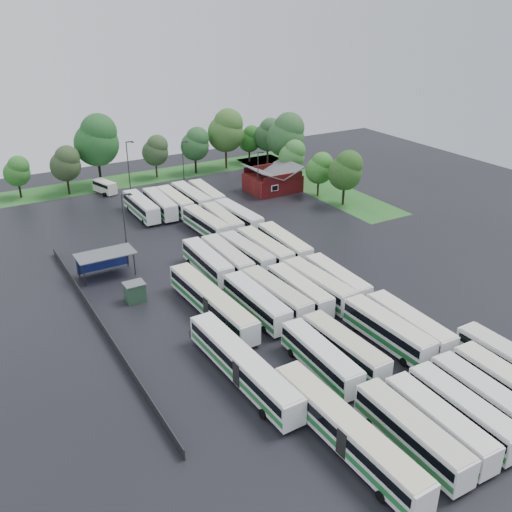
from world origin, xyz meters
TOP-DOWN VIEW (x-y plane):
  - ground at (0.00, 0.00)m, footprint 160.00×160.00m
  - brick_building at (24.00, 42.77)m, footprint 10.07×8.60m
  - wash_shed at (-17.20, 22.02)m, footprint 8.20×4.20m
  - utility_hut at (-16.20, 12.60)m, footprint 2.70×2.20m
  - grass_strip_north at (2.00, 64.80)m, footprint 80.00×10.00m
  - grass_strip_east at (34.00, 42.80)m, footprint 10.00×50.00m
  - west_fence at (-22.20, 8.00)m, footprint 0.10×50.00m
  - bus_r0c0 at (-4.31, -25.88)m, footprint 2.80×12.54m
  - bus_r0c1 at (-1.17, -26.08)m, footprint 2.85×12.07m
  - bus_r0c2 at (2.06, -26.05)m, footprint 2.82×12.11m
  - bus_r0c3 at (5.29, -25.91)m, footprint 2.92×12.21m
  - bus_r0c4 at (8.59, -26.17)m, footprint 2.95×12.68m
  - bus_r1c0 at (-4.35, -12.45)m, footprint 2.92×12.15m
  - bus_r1c1 at (-1.01, -12.31)m, footprint 2.93×12.23m
  - bus_r1c3 at (5.38, -12.16)m, footprint 2.95×12.76m
  - bus_r1c4 at (8.33, -12.54)m, footprint 2.94×12.63m
  - bus_r2c0 at (-4.33, 1.17)m, footprint 2.83×12.63m
  - bus_r2c1 at (-1.23, 1.45)m, footprint 3.29×12.68m
  - bus_r2c2 at (2.14, 1.05)m, footprint 2.58×12.01m
  - bus_r2c3 at (5.11, 0.95)m, footprint 3.17×12.75m
  - bus_r2c4 at (8.26, 1.02)m, footprint 2.92×12.19m
  - bus_r3c0 at (-4.38, 14.98)m, footprint 2.84×12.37m
  - bus_r3c1 at (-1.33, 14.66)m, footprint 2.80×12.40m
  - bus_r3c2 at (1.99, 14.84)m, footprint 3.08×12.13m
  - bus_r3c3 at (5.03, 14.59)m, footprint 2.81×12.55m
  - bus_r3c4 at (8.54, 14.56)m, footprint 3.17×12.65m
  - bus_r4c2 at (1.95, 28.65)m, footprint 3.08×12.29m
  - bus_r4c3 at (5.03, 28.59)m, footprint 3.05×12.14m
  - bus_r4c4 at (8.26, 28.73)m, footprint 3.19×12.48m
  - bus_r5c0 at (-4.51, 42.10)m, footprint 2.67×12.41m
  - bus_r5c1 at (-1.03, 41.74)m, footprint 3.11×12.37m
  - bus_r5c2 at (1.87, 41.69)m, footprint 2.66×12.20m
  - bus_r5c3 at (5.30, 41.93)m, footprint 2.80×12.72m
  - bus_r5c4 at (8.60, 42.05)m, footprint 3.22×12.36m
  - artic_bus_west_a at (-9.21, -22.89)m, footprint 3.02×18.91m
  - artic_bus_west_b at (-9.12, 3.99)m, footprint 3.33×18.88m
  - artic_bus_west_c at (-12.32, -9.66)m, footprint 3.29×18.90m
  - minibus at (-6.27, 58.74)m, footprint 3.68×6.10m
  - tree_north_0 at (-21.49, 64.36)m, footprint 5.13×5.13m
  - tree_north_1 at (-12.65, 61.57)m, footprint 6.05×6.05m
  - tree_north_2 at (-5.26, 64.15)m, footprint 9.14×9.14m
  - tree_north_3 at (7.02, 63.61)m, footprint 5.71×5.71m
  - tree_north_4 at (15.87, 62.13)m, footprint 6.32×6.32m
  - tree_north_5 at (23.70, 62.26)m, footprint 8.29×8.29m
  - tree_north_6 at (30.92, 64.07)m, footprint 5.35×5.35m
  - tree_east_0 at (31.37, 28.50)m, footprint 6.43×6.43m
  - tree_east_1 at (30.37, 35.39)m, footprint 5.37×5.37m
  - tree_east_2 at (30.70, 45.61)m, footprint 5.60×5.58m
  - tree_east_3 at (33.00, 51.52)m, footprint 8.31×8.31m
  - tree_east_4 at (34.07, 60.82)m, footprint 6.56×6.56m
  - lamp_post_ne at (19.19, 40.34)m, footprint 1.42×0.28m
  - lamp_post_nw at (-13.08, 24.18)m, footprint 1.68×0.33m
  - lamp_post_back_w at (-1.98, 55.07)m, footprint 1.67×0.32m
  - lamp_post_back_e at (9.59, 54.69)m, footprint 1.46×0.28m
  - puddle_0 at (-1.22, -20.73)m, footprint 4.17×4.17m
  - puddle_1 at (7.40, -20.68)m, footprint 2.88×2.88m
  - puddle_2 at (-10.38, 0.14)m, footprint 6.87×6.87m
  - puddle_3 at (5.84, -0.98)m, footprint 4.17×4.17m
  - puddle_4 at (11.44, -15.63)m, footprint 3.56×3.56m

SIDE VIEW (x-z plane):
  - ground at x=0.00m, z-range 0.00..0.00m
  - puddle_0 at x=-1.22m, z-range 0.00..0.01m
  - puddle_1 at x=7.40m, z-range 0.00..0.01m
  - puddle_2 at x=-10.38m, z-range 0.00..0.01m
  - puddle_3 at x=5.84m, z-range 0.00..0.01m
  - puddle_4 at x=11.44m, z-range 0.00..0.01m
  - grass_strip_north at x=2.00m, z-range 0.00..0.01m
  - grass_strip_east at x=34.00m, z-range 0.00..0.01m
  - west_fence at x=-22.20m, z-range 0.00..1.20m
  - utility_hut at x=-16.20m, z-range 0.01..2.63m
  - minibus at x=-6.27m, z-range 0.14..2.64m
  - bus_r2c2 at x=2.14m, z-range 0.17..3.51m
  - bus_r0c1 at x=-1.17m, z-range 0.17..3.51m
  - bus_r3c2 at x=1.99m, z-range 0.17..3.51m
  - bus_r4c3 at x=5.03m, z-range 0.17..3.52m
  - bus_r0c2 at x=2.06m, z-range 0.17..3.52m
  - bus_r1c0 at x=-4.35m, z-range 0.17..3.53m
  - bus_r2c4 at x=8.26m, z-range 0.17..3.54m
  - bus_r0c3 at x=5.29m, z-range 0.17..3.55m
  - bus_r1c1 at x=-1.01m, z-range 0.17..3.55m
  - brick_building at x=24.00m, z-range -0.83..4.56m
  - bus_r5c2 at x=1.87m, z-range 0.17..3.56m
  - bus_r4c2 at x=1.95m, z-range 0.17..3.57m
  - bus_r5c4 at x=8.60m, z-range 0.17..3.58m
  - bus_r5c1 at x=-1.03m, z-range 0.17..3.59m
  - bus_r3c0 at x=-4.38m, z-range 0.17..3.60m
  - bus_r3c1 at x=-1.33m, z-range 0.17..3.61m
  - bus_r4c4 at x=8.26m, z-range 0.17..3.62m
  - bus_r5c0 at x=-4.51m, z-range 0.17..3.63m
  - bus_r0c0 at x=-4.31m, z-range 0.17..3.66m
  - bus_r3c3 at x=5.03m, z-range 0.17..3.66m
  - bus_r3c4 at x=8.54m, z-range 0.17..3.67m
  - bus_r2c1 at x=-1.23m, z-range 0.17..3.67m
  - bus_r1c4 at x=8.33m, z-range 0.17..3.67m
  - bus_r2c0 at x=-4.33m, z-range 0.18..3.68m
  - bus_r0c4 at x=8.59m, z-range 0.18..3.69m
  - artic_bus_west_b at x=-9.12m, z-range 0.19..3.68m
  - artic_bus_west_c at x=-12.32m, z-range 0.19..3.68m
  - bus_r2c3 at x=5.11m, z-range 0.18..3.70m
  - artic_bus_west_a at x=-9.21m, z-range 0.19..3.69m
  - bus_r5c3 at x=5.30m, z-range 0.18..3.71m
  - bus_r1c3 at x=5.38m, z-range 0.18..3.71m
  - wash_shed at x=-17.20m, z-range 1.20..4.78m
  - lamp_post_ne at x=19.19m, z-range 0.74..9.98m
  - tree_north_0 at x=-21.49m, z-range 1.21..9.71m
  - lamp_post_back_e at x=9.59m, z-range 0.77..10.26m
  - tree_north_6 at x=30.92m, z-range 1.27..10.13m
  - tree_east_1 at x=30.37m, z-range 1.27..10.17m
  - tree_east_2 at x=30.70m, z-range 1.32..10.57m
  - tree_north_3 at x=7.02m, z-range 1.35..10.81m
  - lamp_post_back_w at x=-1.98m, z-range 0.87..11.69m
  - lamp_post_nw at x=-13.08m, z-range 0.88..11.81m
  - tree_north_1 at x=-12.65m, z-range 1.43..11.45m
  - tree_north_4 at x=15.87m, z-range 1.50..11.98m
  - tree_east_0 at x=31.37m, z-range 1.52..12.17m
  - tree_east_4 at x=34.07m, z-range 1.56..12.42m
  - tree_north_5 at x=23.70m, z-range 1.97..15.70m
  - tree_east_3 at x=33.00m, z-range 1.98..15.74m
  - tree_north_2 at x=-5.26m, z-range 2.17..17.30m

